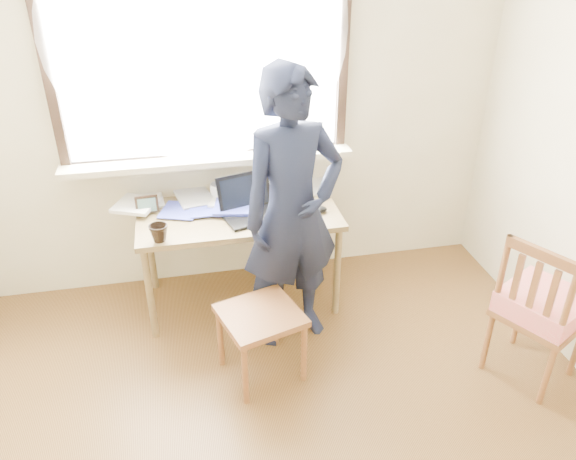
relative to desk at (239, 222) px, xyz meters
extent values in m
cube|color=beige|center=(0.06, 0.37, 0.70)|extent=(3.50, 0.02, 2.60)
cube|color=white|center=(-0.14, 0.36, 1.00)|extent=(1.70, 0.01, 1.30)
cube|color=black|center=(-0.14, 0.34, 0.32)|extent=(1.82, 0.06, 0.06)
cube|color=black|center=(-1.02, 0.34, 1.00)|extent=(0.06, 0.06, 1.30)
cube|color=black|center=(0.74, 0.34, 1.00)|extent=(0.06, 0.06, 1.30)
cube|color=beige|center=(-0.14, 0.27, 0.33)|extent=(1.85, 0.20, 0.04)
cube|color=white|center=(-0.14, 0.28, 1.10)|extent=(1.95, 0.02, 1.65)
cube|color=olive|center=(0.00, 0.00, 0.05)|extent=(1.25, 0.63, 0.04)
cylinder|color=olive|center=(-0.58, -0.27, -0.28)|extent=(0.04, 0.04, 0.64)
cylinder|color=olive|center=(-0.58, 0.27, -0.28)|extent=(0.04, 0.04, 0.64)
cylinder|color=olive|center=(0.58, -0.27, -0.28)|extent=(0.04, 0.04, 0.64)
cylinder|color=olive|center=(0.58, 0.27, -0.28)|extent=(0.04, 0.04, 0.64)
cube|color=black|center=(0.08, -0.08, 0.08)|extent=(0.40, 0.33, 0.02)
cube|color=black|center=(0.05, 0.04, 0.19)|extent=(0.36, 0.17, 0.23)
cube|color=black|center=(0.05, 0.04, 0.19)|extent=(0.31, 0.14, 0.19)
cube|color=black|center=(0.08, -0.09, 0.08)|extent=(0.34, 0.22, 0.00)
imported|color=white|center=(-0.09, 0.22, 0.12)|extent=(0.15, 0.15, 0.11)
imported|color=black|center=(-0.49, -0.25, 0.12)|extent=(0.12, 0.12, 0.10)
ellipsoid|color=black|center=(0.50, -0.10, 0.09)|extent=(0.10, 0.07, 0.04)
cube|color=#3A44BE|center=(-0.58, 0.29, 0.08)|extent=(0.21, 0.28, 0.01)
cube|color=white|center=(-0.50, 0.10, 0.08)|extent=(0.27, 0.29, 0.01)
cube|color=white|center=(-0.35, 0.28, 0.09)|extent=(0.25, 0.25, 0.02)
cube|color=white|center=(-0.29, 0.12, 0.09)|extent=(0.31, 0.30, 0.02)
cube|color=white|center=(-0.30, 0.18, 0.10)|extent=(0.29, 0.34, 0.02)
cube|color=white|center=(-0.58, 0.19, 0.09)|extent=(0.34, 0.28, 0.01)
cube|color=#3A44BE|center=(-0.28, 0.27, 0.10)|extent=(0.30, 0.25, 0.02)
imported|color=white|center=(-0.36, 0.21, 0.08)|extent=(0.27, 0.33, 0.03)
imported|color=white|center=(0.47, 0.25, 0.08)|extent=(0.21, 0.27, 0.02)
cube|color=black|center=(-0.55, 0.10, 0.12)|extent=(0.14, 0.03, 0.11)
cube|color=#32692E|center=(-0.55, 0.10, 0.12)|extent=(0.11, 0.01, 0.08)
cube|color=brown|center=(0.02, -0.71, -0.20)|extent=(0.51, 0.50, 0.04)
cylinder|color=brown|center=(-0.10, -0.92, -0.41)|extent=(0.03, 0.03, 0.39)
cylinder|color=brown|center=(-0.20, -0.60, -0.41)|extent=(0.03, 0.03, 0.39)
cylinder|color=brown|center=(0.24, -0.82, -0.41)|extent=(0.03, 0.03, 0.39)
cylinder|color=brown|center=(0.14, -0.50, -0.41)|extent=(0.03, 0.03, 0.39)
cube|color=brown|center=(1.51, -1.02, -0.20)|extent=(0.54, 0.55, 0.04)
cylinder|color=brown|center=(1.45, -1.25, -0.41)|extent=(0.03, 0.03, 0.38)
cylinder|color=brown|center=(1.57, -0.78, -0.41)|extent=(0.03, 0.03, 0.38)
cylinder|color=brown|center=(1.28, -0.94, -0.41)|extent=(0.03, 0.03, 0.38)
cylinder|color=brown|center=(1.44, -1.26, 0.05)|extent=(0.03, 0.03, 0.47)
cylinder|color=brown|center=(1.27, -0.94, 0.05)|extent=(0.03, 0.03, 0.47)
cube|color=brown|center=(1.35, -1.10, 0.26)|extent=(0.21, 0.35, 0.06)
cube|color=brown|center=(1.40, -1.18, 0.03)|extent=(0.03, 0.04, 0.38)
cube|color=brown|center=(1.35, -1.10, 0.03)|extent=(0.03, 0.04, 0.38)
cube|color=brown|center=(1.31, -1.02, 0.03)|extent=(0.03, 0.04, 0.38)
cube|color=red|center=(1.51, -1.02, -0.12)|extent=(0.53, 0.53, 0.12)
imported|color=black|center=(0.26, -0.38, 0.24)|extent=(0.69, 0.54, 1.67)
camera|label=1|loc=(-0.33, -3.11, 1.71)|focal=35.00mm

